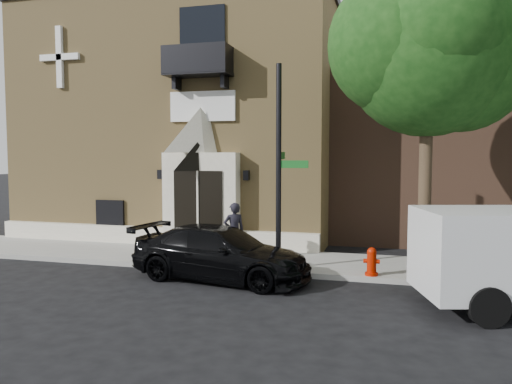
% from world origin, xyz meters
% --- Properties ---
extents(ground, '(120.00, 120.00, 0.00)m').
position_xyz_m(ground, '(0.00, 0.00, 0.00)').
color(ground, black).
rests_on(ground, ground).
extents(sidewalk, '(42.00, 3.00, 0.15)m').
position_xyz_m(sidewalk, '(1.00, 1.50, 0.07)').
color(sidewalk, gray).
rests_on(sidewalk, ground).
extents(church, '(12.20, 11.01, 9.30)m').
position_xyz_m(church, '(-2.99, 7.95, 4.63)').
color(church, '#A8884F').
rests_on(church, ground).
extents(street_tree_left, '(4.97, 4.38, 7.77)m').
position_xyz_m(street_tree_left, '(6.03, 0.35, 5.87)').
color(street_tree_left, '#38281C').
rests_on(street_tree_left, sidewalk).
extents(black_sedan, '(5.07, 2.67, 1.40)m').
position_xyz_m(black_sedan, '(0.89, -0.68, 0.70)').
color(black_sedan, black).
rests_on(black_sedan, ground).
extents(street_sign, '(0.88, 0.88, 5.55)m').
position_xyz_m(street_sign, '(2.24, 0.33, 2.95)').
color(street_sign, black).
rests_on(street_sign, sidewalk).
extents(fire_hydrant, '(0.42, 0.33, 0.73)m').
position_xyz_m(fire_hydrant, '(4.72, 0.20, 0.51)').
color(fire_hydrant, '#A51400').
rests_on(fire_hydrant, sidewalk).
extents(planter, '(0.78, 0.69, 0.80)m').
position_xyz_m(planter, '(-0.84, 2.02, 0.55)').
color(planter, '#4E6F2F').
rests_on(planter, sidewalk).
extents(pedestrian_near, '(0.75, 0.68, 1.72)m').
position_xyz_m(pedestrian_near, '(0.70, 1.07, 1.01)').
color(pedestrian_near, black).
rests_on(pedestrian_near, sidewalk).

